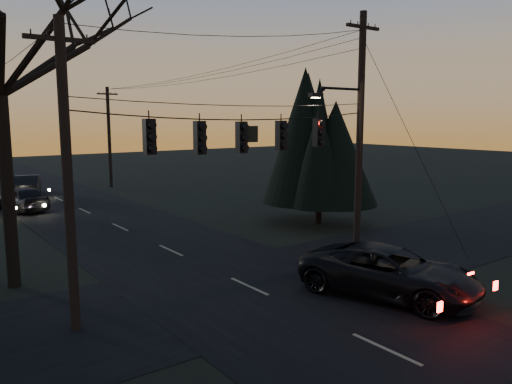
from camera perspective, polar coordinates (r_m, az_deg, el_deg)
main_road at (r=26.32m, az=-13.67°, el=-4.70°), size 8.00×120.00×0.02m
cross_road at (r=17.86m, az=-0.80°, el=-10.76°), size 60.00×7.00×0.02m
utility_pole_right at (r=21.39m, az=11.35°, el=-7.69°), size 5.00×0.30×10.00m
utility_pole_left at (r=15.39m, az=-19.87°, el=-14.54°), size 1.80×0.30×8.50m
utility_pole_far_r at (r=44.82m, az=-16.20°, el=0.55°), size 1.80×0.30×8.50m
span_signal_assembly at (r=16.74m, az=-1.51°, el=6.46°), size 11.50×0.44×1.52m
evergreen_right at (r=27.88m, az=7.28°, el=5.23°), size 4.73×4.73×7.52m
suv_near at (r=17.30m, az=14.98°, el=-8.86°), size 4.37×6.44×1.64m
sedan_oncoming_a at (r=35.10m, az=-25.24°, el=-0.69°), size 2.80×5.03×1.62m
sedan_oncoming_b at (r=42.16m, az=-24.60°, el=0.72°), size 2.91×5.03×1.57m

